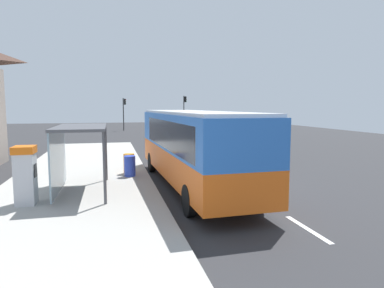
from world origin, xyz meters
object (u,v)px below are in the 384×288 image
recycling_bin_orange (129,164)px  bus_shelter (73,142)px  ticket_machine (25,175)px  traffic_light_near_side (185,107)px  white_van (186,127)px  recycling_bin_blue (130,166)px  traffic_light_far_side (124,109)px  bus (192,144)px  sedan_near (168,126)px

recycling_bin_orange → bus_shelter: bus_shelter is taller
ticket_machine → recycling_bin_orange: bearing=51.9°
traffic_light_near_side → white_van: bearing=-101.8°
white_van → traffic_light_near_side: traffic_light_near_side is taller
bus_shelter → recycling_bin_blue: bearing=49.0°
traffic_light_near_side → traffic_light_far_side: (-8.60, 0.80, -0.22)m
bus → bus_shelter: size_ratio=2.77×
ticket_machine → bus: bearing=16.9°
recycling_bin_orange → traffic_light_near_side: traffic_light_near_side is taller
traffic_light_near_side → bus_shelter: bearing=-108.6°
white_van → bus: bearing=-101.6°
sedan_near → traffic_light_near_side: bearing=54.0°
ticket_machine → traffic_light_far_side: traffic_light_far_side is taller
ticket_machine → bus_shelter: (1.37, 1.33, 0.93)m
white_van → traffic_light_near_side: size_ratio=1.05×
traffic_light_near_side → recycling_bin_orange: bearing=-106.8°
recycling_bin_orange → ticket_machine: bearing=-128.1°
traffic_light_near_side → sedan_near: bearing=-126.0°
ticket_machine → recycling_bin_blue: 5.31m
bus → traffic_light_far_side: bearing=92.2°
traffic_light_near_side → ticket_machine: bearing=-109.9°
recycling_bin_blue → bus_shelter: size_ratio=0.24×
white_van → ticket_machine: white_van is taller
recycling_bin_blue → traffic_light_near_side: bearing=73.5°
recycling_bin_blue → traffic_light_far_side: traffic_light_far_side is taller
sedan_near → recycling_bin_orange: 28.45m
white_van → traffic_light_far_side: (-5.30, 16.61, 1.72)m
recycling_bin_blue → traffic_light_near_side: (9.70, 32.80, 2.63)m
bus_shelter → traffic_light_far_side: bearing=84.8°
traffic_light_near_side → bus: bearing=-101.7°
recycling_bin_orange → traffic_light_far_side: (1.10, 32.90, 2.41)m
sedan_near → recycling_bin_blue: (-6.50, -28.40, -0.14)m
sedan_near → traffic_light_far_side: size_ratio=0.96×
recycling_bin_orange → traffic_light_far_side: size_ratio=0.21×
recycling_bin_orange → sedan_near: bearing=76.8°
sedan_near → white_van: bearing=-90.5°
sedan_near → traffic_light_far_side: bearing=136.1°
bus → traffic_light_near_side: size_ratio=2.25×
sedan_near → recycling_bin_orange: (-6.50, -27.70, -0.14)m
white_van → recycling_bin_orange: 17.51m
sedan_near → recycling_bin_blue: size_ratio=4.64×
recycling_bin_blue → bus_shelter: bus_shelter is taller
recycling_bin_orange → traffic_light_far_side: 33.01m
bus → bus_shelter: bus is taller
ticket_machine → traffic_light_far_side: size_ratio=0.42×
bus → recycling_bin_orange: size_ratio=11.67×
ticket_machine → recycling_bin_blue: (3.59, 3.88, -0.52)m
sedan_near → bus: bearing=-97.5°
bus → recycling_bin_blue: bus is taller
bus → sedan_near: size_ratio=2.52×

